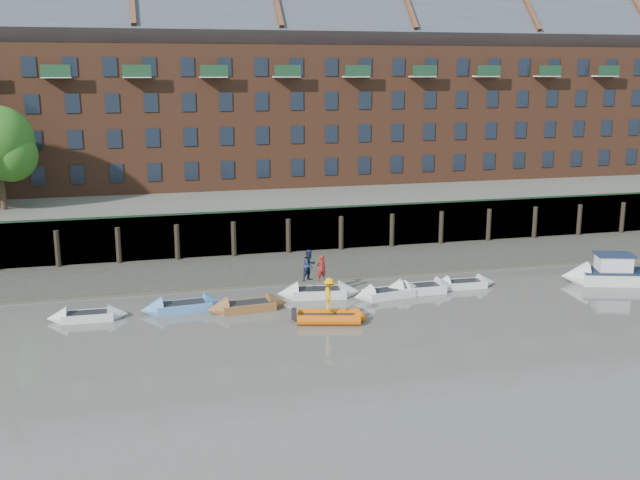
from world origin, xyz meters
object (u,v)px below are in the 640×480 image
object	(u,v)px
rowboat_2	(248,306)
rib_tender	(332,317)
motor_launch	(603,274)
rowboat_0	(88,316)
person_rib_crew	(329,294)
rowboat_6	(463,284)
rowboat_1	(184,307)
person_rower_a	(321,268)
rowboat_3	(319,293)
person_rower_b	(309,265)
rowboat_5	(419,289)
rowboat_4	(389,293)

from	to	relation	value
rowboat_2	rib_tender	xyz separation A→B (m)	(4.05, -3.04, 0.04)
rib_tender	motor_launch	size ratio (longest dim) A/B	0.61
rowboat_0	person_rib_crew	xyz separation A→B (m)	(12.56, -3.46, 1.29)
rowboat_2	rowboat_6	world-z (taller)	rowboat_2
rowboat_1	rowboat_2	xyz separation A→B (m)	(3.48, -0.81, -0.01)
rowboat_6	rib_tender	size ratio (longest dim) A/B	1.11
rowboat_2	rib_tender	world-z (taller)	rowboat_2
rib_tender	person_rower_a	size ratio (longest dim) A/B	2.41
rowboat_3	person_rower_b	distance (m)	1.75
motor_launch	person_rower_a	size ratio (longest dim) A/B	3.98
rowboat_2	rib_tender	size ratio (longest dim) A/B	1.26
person_rower_a	rowboat_2	bearing A→B (deg)	14.29
rowboat_5	motor_launch	size ratio (longest dim) A/B	0.76
person_rower_a	person_rib_crew	size ratio (longest dim) A/B	0.86
rowboat_0	rowboat_3	distance (m)	13.14
rowboat_4	person_rower_a	world-z (taller)	person_rower_a
rowboat_2	rowboat_5	distance (m)	10.62
rowboat_4	rowboat_5	xyz separation A→B (m)	(2.06, 0.34, 0.01)
rowboat_6	person_rower_b	bearing A→B (deg)	178.43
rowboat_3	rowboat_6	bearing A→B (deg)	6.17
rowboat_1	rowboat_3	size ratio (longest dim) A/B	0.95
rowboat_0	rowboat_2	xyz separation A→B (m)	(8.62, -0.50, 0.02)
rowboat_2	motor_launch	distance (m)	22.61
rowboat_6	motor_launch	world-z (taller)	motor_launch
rowboat_6	person_rower_b	world-z (taller)	person_rower_b
rowboat_3	rowboat_4	world-z (taller)	rowboat_3
rowboat_4	motor_launch	world-z (taller)	motor_launch
rowboat_3	rowboat_1	bearing A→B (deg)	-166.83
rowboat_1	motor_launch	distance (m)	26.11
rowboat_2	rowboat_6	distance (m)	13.73
rowboat_2	rowboat_1	bearing A→B (deg)	161.62
rowboat_5	person_rib_crew	xyz separation A→B (m)	(-6.64, -3.75, 1.26)
rowboat_1	person_rower_b	size ratio (longest dim) A/B	2.58
rowboat_5	person_rib_crew	distance (m)	7.73
rib_tender	motor_launch	distance (m)	18.78
person_rower_b	rowboat_1	bearing A→B (deg)	153.21
rowboat_2	rowboat_4	distance (m)	8.54
rowboat_2	rib_tender	distance (m)	5.07
rowboat_2	motor_launch	bearing A→B (deg)	-5.70
person_rower_b	rowboat_4	bearing A→B (deg)	-49.80
rowboat_2	rowboat_3	bearing A→B (deg)	13.10
rowboat_4	person_rower_a	distance (m)	4.29
person_rower_b	rib_tender	bearing A→B (deg)	-123.28
rowboat_1	motor_launch	bearing A→B (deg)	-7.11
rowboat_1	rowboat_3	bearing A→B (deg)	-0.06
rowboat_6	person_rower_a	distance (m)	9.15
rowboat_5	rib_tender	distance (m)	7.58
rowboat_1	rowboat_4	xyz separation A→B (m)	(12.01, -0.34, -0.01)
person_rower_a	motor_launch	bearing A→B (deg)	170.69
rowboat_6	person_rower_b	distance (m)	9.85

